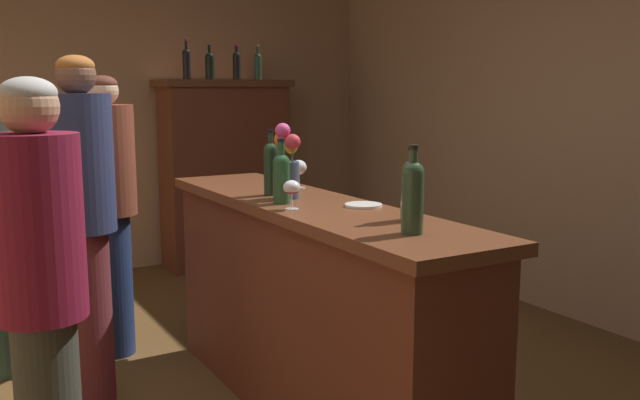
{
  "coord_description": "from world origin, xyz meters",
  "views": [
    {
      "loc": [
        -1.05,
        -2.78,
        1.55
      ],
      "look_at": [
        0.49,
        -0.13,
        1.05
      ],
      "focal_mm": 38.6,
      "sensor_mm": 36.0,
      "label": 1
    }
  ],
  "objects_px": {
    "display_bottle_left": "(187,62)",
    "patron_in_grey": "(109,204)",
    "display_bottle_center": "(237,64)",
    "patron_redhead": "(83,215)",
    "wine_bottle_rose": "(411,187)",
    "display_bottle_midright": "(258,65)",
    "bar_counter": "(309,309)",
    "wine_bottle_chardonnay": "(413,194)",
    "display_bottle_midleft": "(210,65)",
    "display_cabinet": "(225,170)",
    "flower_arrangement": "(287,164)",
    "wine_glass_mid": "(299,168)",
    "patron_in_navy": "(41,289)",
    "wine_glass_front": "(292,189)",
    "wine_bottle_pinot": "(271,166)",
    "cheese_plate": "(363,205)",
    "wine_bottle_syrah": "(281,175)"
  },
  "relations": [
    {
      "from": "flower_arrangement",
      "to": "display_bottle_midleft",
      "type": "bearing_deg",
      "value": 75.83
    },
    {
      "from": "flower_arrangement",
      "to": "wine_bottle_rose",
      "type": "bearing_deg",
      "value": -77.02
    },
    {
      "from": "wine_glass_mid",
      "to": "wine_bottle_chardonnay",
      "type": "bearing_deg",
      "value": -99.22
    },
    {
      "from": "display_bottle_center",
      "to": "patron_redhead",
      "type": "relative_size",
      "value": 0.18
    },
    {
      "from": "display_bottle_left",
      "to": "display_bottle_midright",
      "type": "height_order",
      "value": "display_bottle_left"
    },
    {
      "from": "wine_glass_front",
      "to": "display_bottle_midright",
      "type": "height_order",
      "value": "display_bottle_midright"
    },
    {
      "from": "wine_glass_mid",
      "to": "display_bottle_left",
      "type": "bearing_deg",
      "value": 83.59
    },
    {
      "from": "flower_arrangement",
      "to": "cheese_plate",
      "type": "relative_size",
      "value": 2.16
    },
    {
      "from": "wine_glass_mid",
      "to": "display_bottle_midleft",
      "type": "distance_m",
      "value": 2.59
    },
    {
      "from": "display_cabinet",
      "to": "wine_bottle_pinot",
      "type": "distance_m",
      "value": 2.77
    },
    {
      "from": "wine_bottle_rose",
      "to": "wine_glass_front",
      "type": "xyz_separation_m",
      "value": [
        -0.29,
        0.45,
        -0.04
      ]
    },
    {
      "from": "display_cabinet",
      "to": "patron_in_grey",
      "type": "bearing_deg",
      "value": -130.37
    },
    {
      "from": "wine_glass_front",
      "to": "flower_arrangement",
      "type": "relative_size",
      "value": 0.36
    },
    {
      "from": "display_bottle_midleft",
      "to": "display_bottle_midright",
      "type": "distance_m",
      "value": 0.45
    },
    {
      "from": "cheese_plate",
      "to": "display_bottle_left",
      "type": "distance_m",
      "value": 3.22
    },
    {
      "from": "wine_glass_mid",
      "to": "wine_bottle_rose",
      "type": "bearing_deg",
      "value": -92.47
    },
    {
      "from": "display_bottle_left",
      "to": "patron_redhead",
      "type": "distance_m",
      "value": 2.72
    },
    {
      "from": "wine_glass_front",
      "to": "patron_in_navy",
      "type": "bearing_deg",
      "value": -169.51
    },
    {
      "from": "wine_bottle_rose",
      "to": "display_bottle_left",
      "type": "relative_size",
      "value": 0.87
    },
    {
      "from": "patron_in_grey",
      "to": "display_bottle_midright",
      "type": "bearing_deg",
      "value": 101.61
    },
    {
      "from": "bar_counter",
      "to": "display_bottle_midright",
      "type": "xyz_separation_m",
      "value": [
        1.11,
        2.89,
        1.24
      ]
    },
    {
      "from": "wine_bottle_pinot",
      "to": "display_bottle_midright",
      "type": "bearing_deg",
      "value": 66.0
    },
    {
      "from": "patron_in_navy",
      "to": "wine_bottle_chardonnay",
      "type": "bearing_deg",
      "value": -55.09
    },
    {
      "from": "wine_glass_mid",
      "to": "patron_in_navy",
      "type": "distance_m",
      "value": 1.6
    },
    {
      "from": "patron_in_grey",
      "to": "wine_glass_mid",
      "type": "bearing_deg",
      "value": 11.54
    },
    {
      "from": "wine_bottle_rose",
      "to": "display_bottle_midright",
      "type": "distance_m",
      "value": 3.66
    },
    {
      "from": "wine_bottle_rose",
      "to": "wine_bottle_chardonnay",
      "type": "bearing_deg",
      "value": -126.35
    },
    {
      "from": "bar_counter",
      "to": "patron_in_grey",
      "type": "relative_size",
      "value": 1.39
    },
    {
      "from": "cheese_plate",
      "to": "display_cabinet",
      "type": "bearing_deg",
      "value": 78.6
    },
    {
      "from": "display_cabinet",
      "to": "display_bottle_midright",
      "type": "bearing_deg",
      "value": 0.0
    },
    {
      "from": "wine_bottle_pinot",
      "to": "wine_glass_front",
      "type": "xyz_separation_m",
      "value": [
        -0.1,
        -0.41,
        -0.05
      ]
    },
    {
      "from": "display_bottle_left",
      "to": "display_bottle_midleft",
      "type": "xyz_separation_m",
      "value": [
        0.2,
        0.0,
        -0.02
      ]
    },
    {
      "from": "display_bottle_left",
      "to": "patron_in_grey",
      "type": "distance_m",
      "value": 2.14
    },
    {
      "from": "display_cabinet",
      "to": "wine_bottle_rose",
      "type": "xyz_separation_m",
      "value": [
        -0.65,
        -3.48,
        0.32
      ]
    },
    {
      "from": "bar_counter",
      "to": "display_bottle_midleft",
      "type": "xyz_separation_m",
      "value": [
        0.66,
        2.89,
        1.23
      ]
    },
    {
      "from": "wine_glass_mid",
      "to": "wine_glass_front",
      "type": "bearing_deg",
      "value": -121.15
    },
    {
      "from": "wine_bottle_rose",
      "to": "display_bottle_midright",
      "type": "bearing_deg",
      "value": 74.33
    },
    {
      "from": "flower_arrangement",
      "to": "patron_redhead",
      "type": "bearing_deg",
      "value": 148.08
    },
    {
      "from": "wine_bottle_rose",
      "to": "patron_redhead",
      "type": "distance_m",
      "value": 1.62
    },
    {
      "from": "display_bottle_center",
      "to": "patron_in_navy",
      "type": "relative_size",
      "value": 0.19
    },
    {
      "from": "wine_bottle_syrah",
      "to": "patron_in_navy",
      "type": "xyz_separation_m",
      "value": [
        -1.08,
        -0.35,
        -0.28
      ]
    },
    {
      "from": "display_cabinet",
      "to": "flower_arrangement",
      "type": "height_order",
      "value": "display_cabinet"
    },
    {
      "from": "display_bottle_midright",
      "to": "display_bottle_midleft",
      "type": "bearing_deg",
      "value": 180.0
    },
    {
      "from": "bar_counter",
      "to": "wine_bottle_chardonnay",
      "type": "height_order",
      "value": "wine_bottle_chardonnay"
    },
    {
      "from": "display_cabinet",
      "to": "flower_arrangement",
      "type": "relative_size",
      "value": 4.56
    },
    {
      "from": "wine_glass_mid",
      "to": "patron_redhead",
      "type": "bearing_deg",
      "value": 166.82
    },
    {
      "from": "display_cabinet",
      "to": "patron_in_navy",
      "type": "bearing_deg",
      "value": -121.69
    },
    {
      "from": "wine_bottle_chardonnay",
      "to": "bar_counter",
      "type": "bearing_deg",
      "value": 88.31
    },
    {
      "from": "wine_glass_mid",
      "to": "patron_redhead",
      "type": "xyz_separation_m",
      "value": [
        -1.05,
        0.24,
        -0.19
      ]
    },
    {
      "from": "wine_bottle_pinot",
      "to": "display_bottle_left",
      "type": "bearing_deg",
      "value": 78.98
    }
  ]
}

